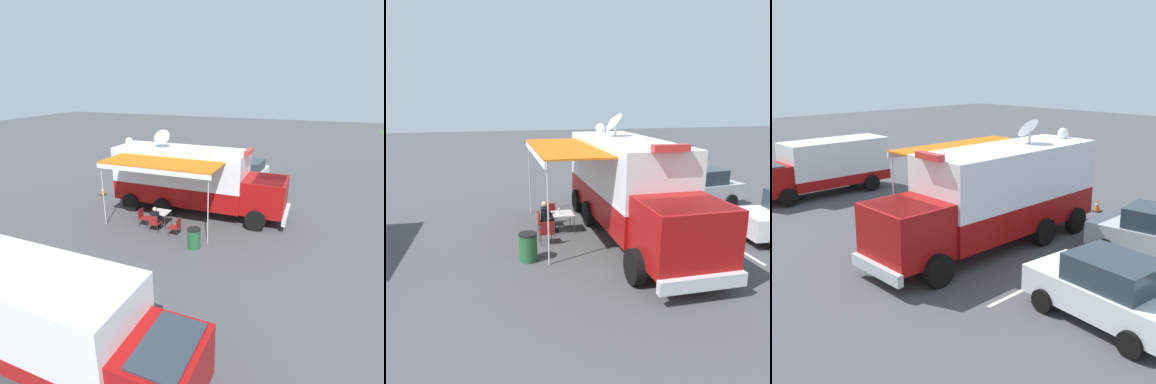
# 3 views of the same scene
# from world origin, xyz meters

# --- Properties ---
(ground_plane) EXTENTS (100.00, 100.00, 0.00)m
(ground_plane) POSITION_xyz_m (0.00, 0.00, 0.00)
(ground_plane) COLOR #47474C
(lot_stripe) EXTENTS (0.16, 4.80, 0.01)m
(lot_stripe) POSITION_xyz_m (-3.08, 1.93, 0.00)
(lot_stripe) COLOR silver
(lot_stripe) RESTS_ON ground
(command_truck) EXTENTS (4.90, 9.51, 4.53)m
(command_truck) POSITION_xyz_m (0.04, 0.75, 1.94)
(command_truck) COLOR #9E0F0F
(command_truck) RESTS_ON ground
(folding_table) EXTENTS (0.81, 0.81, 0.73)m
(folding_table) POSITION_xyz_m (2.39, -0.08, 0.67)
(folding_table) COLOR silver
(folding_table) RESTS_ON ground
(water_bottle) EXTENTS (0.07, 0.07, 0.22)m
(water_bottle) POSITION_xyz_m (2.53, -0.09, 0.83)
(water_bottle) COLOR silver
(water_bottle) RESTS_ON folding_table
(folding_chair_at_table) EXTENTS (0.48, 0.48, 0.87)m
(folding_chair_at_table) POSITION_xyz_m (3.19, -0.05, 0.51)
(folding_chair_at_table) COLOR maroon
(folding_chair_at_table) RESTS_ON ground
(folding_chair_beside_table) EXTENTS (0.48, 0.48, 0.87)m
(folding_chair_beside_table) POSITION_xyz_m (2.75, -0.93, 0.51)
(folding_chair_beside_table) COLOR maroon
(folding_chair_beside_table) RESTS_ON ground
(folding_chair_spare_by_truck) EXTENTS (0.48, 0.48, 0.87)m
(folding_chair_spare_by_truck) POSITION_xyz_m (3.19, 1.09, 0.51)
(folding_chair_spare_by_truck) COLOR maroon
(folding_chair_spare_by_truck) RESTS_ON ground
(seated_responder) EXTENTS (0.66, 0.55, 1.25)m
(seated_responder) POSITION_xyz_m (3.01, -0.05, 0.65)
(seated_responder) COLOR black
(seated_responder) RESTS_ON ground
(trash_bin) EXTENTS (0.57, 0.57, 0.91)m
(trash_bin) POSITION_xyz_m (3.96, 2.28, 0.46)
(trash_bin) COLOR #235B33
(trash_bin) RESTS_ON ground
(traffic_cone) EXTENTS (0.36, 0.36, 0.58)m
(traffic_cone) POSITION_xyz_m (-0.36, -5.65, 0.28)
(traffic_cone) COLOR black
(traffic_cone) RESTS_ON ground
(support_truck) EXTENTS (2.48, 6.85, 2.70)m
(support_truck) POSITION_xyz_m (10.90, 1.40, 1.39)
(support_truck) COLOR white
(support_truck) RESTS_ON ground
(car_behind_truck) EXTENTS (4.37, 2.37, 1.76)m
(car_behind_truck) POSITION_xyz_m (-4.60, -2.15, 0.88)
(car_behind_truck) COLOR #B2B5BA
(car_behind_truck) RESTS_ON ground
(car_far_corner) EXTENTS (4.36, 2.35, 1.76)m
(car_far_corner) POSITION_xyz_m (-5.66, 2.74, 0.88)
(car_far_corner) COLOR silver
(car_far_corner) RESTS_ON ground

